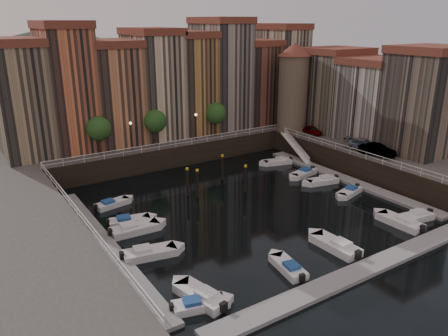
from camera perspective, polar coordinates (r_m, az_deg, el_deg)
ground at (r=49.98m, az=2.20°, el=-4.86°), size 200.00×200.00×0.00m
quay_far at (r=71.13m, az=-9.91°, el=3.39°), size 80.00×20.00×3.00m
quay_right at (r=67.53m, az=23.11°, el=1.31°), size 20.00×36.00×3.00m
dock_left at (r=42.68m, az=-15.36°, el=-9.67°), size 2.00×28.00×0.35m
dock_right at (r=59.47m, az=15.66°, el=-1.45°), size 2.00×28.00×0.35m
dock_near at (r=38.85m, az=17.12°, el=-12.88°), size 30.00×2.00×0.35m
mountains at (r=150.53m, az=-22.61°, el=12.76°), size 145.00×100.00×18.00m
far_terrace at (r=68.37m, az=-6.92°, el=11.01°), size 48.70×10.30×17.50m
right_terrace at (r=67.90m, az=19.23°, el=8.87°), size 9.30×24.30×14.00m
corner_tower at (r=70.33m, az=9.00°, el=10.51°), size 5.20×5.20×13.80m
promenade_trees at (r=62.45m, az=-8.43°, el=6.14°), size 21.20×3.20×5.20m
street_lamps at (r=61.85m, az=-7.73°, el=5.39°), size 10.36×0.36×4.18m
railings at (r=52.43m, az=-0.82°, el=0.73°), size 36.08×34.04×0.52m
gangway at (r=66.86m, az=9.33°, el=2.80°), size 2.78×8.32×3.73m
mooring_pilings at (r=53.49m, az=-1.37°, el=-1.33°), size 6.78×5.42×3.78m
boat_left_0 at (r=33.41m, az=-3.47°, el=-17.40°), size 4.24×2.47×0.95m
boat_left_1 at (r=40.05m, az=-9.85°, el=-10.89°), size 5.11×2.66×1.15m
boat_left_2 at (r=44.52m, az=-11.69°, el=-7.81°), size 5.15×2.06×1.17m
boat_left_3 at (r=46.43m, az=-12.37°, el=-6.77°), size 4.54×2.43×1.02m
boat_left_4 at (r=51.06m, az=-14.46°, el=-4.55°), size 4.30×2.26×0.96m
boat_right_0 at (r=50.35m, az=23.62°, el=-5.89°), size 4.78×2.32×1.07m
boat_right_1 at (r=54.97m, az=16.09°, el=-3.00°), size 4.33×2.50×0.97m
boat_right_2 at (r=57.72m, az=12.74°, el=-1.64°), size 4.65×2.49×1.04m
boat_right_3 at (r=60.07m, az=10.36°, el=-0.67°), size 4.64×2.47×1.04m
boat_right_4 at (r=64.40m, az=7.05°, el=0.83°), size 4.54×2.64×1.02m
boat_near_0 at (r=34.15m, az=-2.92°, el=-16.36°), size 2.75×5.00×1.12m
boat_near_1 at (r=37.94m, az=8.44°, el=-12.72°), size 2.17×4.38×0.98m
boat_near_2 at (r=41.91m, az=14.45°, el=-9.79°), size 2.05×5.25×1.20m
boat_near_3 at (r=48.56m, az=22.12°, el=-6.56°), size 1.97×5.07×1.16m
car_a at (r=69.59m, az=11.42°, el=4.79°), size 2.01×4.00×1.31m
car_b at (r=60.57m, az=19.36°, el=2.14°), size 2.60×5.02×1.58m
car_c at (r=62.77m, az=17.79°, el=2.83°), size 3.44×5.53×1.49m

